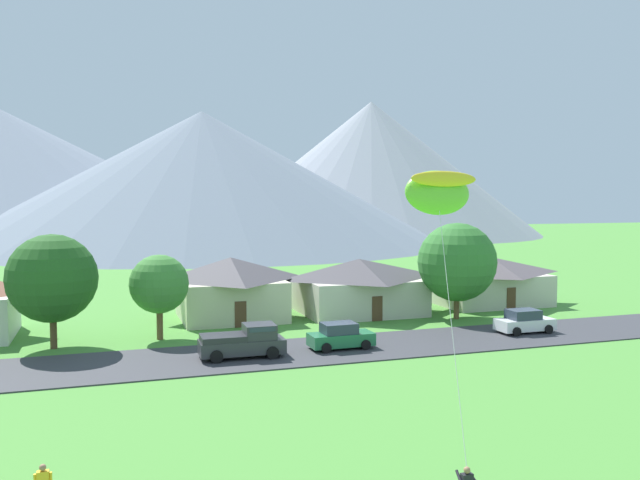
# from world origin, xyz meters

# --- Properties ---
(road_strip) EXTENTS (160.00, 7.51, 0.08)m
(road_strip) POSITION_xyz_m (0.00, 30.89, 0.04)
(road_strip) COLOR #38383D
(road_strip) RESTS_ON ground
(mountain_far_east_ridge) EXTENTS (90.40, 90.40, 36.07)m
(mountain_far_east_ridge) POSITION_xyz_m (61.63, 156.46, 18.04)
(mountain_far_east_ridge) COLOR #8E939E
(mountain_far_east_ridge) RESTS_ON ground
(mountain_central_ridge) EXTENTS (104.35, 104.35, 28.57)m
(mountain_central_ridge) POSITION_xyz_m (12.43, 133.73, 14.28)
(mountain_central_ridge) COLOR slate
(mountain_central_ridge) RESTS_ON ground
(house_leftmost) EXTENTS (10.56, 8.47, 4.66)m
(house_leftmost) POSITION_xyz_m (12.61, 42.95, 2.41)
(house_leftmost) COLOR beige
(house_leftmost) RESTS_ON ground
(house_right_center) EXTENTS (8.74, 8.57, 5.02)m
(house_right_center) POSITION_xyz_m (1.72, 43.95, 2.60)
(house_right_center) COLOR beige
(house_right_center) RESTS_ON ground
(house_rightmost) EXTENTS (10.47, 6.72, 4.41)m
(house_rightmost) POSITION_xyz_m (25.79, 43.07, 2.28)
(house_rightmost) COLOR beige
(house_rightmost) RESTS_ON ground
(tree_near_left) EXTENTS (6.39, 6.39, 7.85)m
(tree_near_left) POSITION_xyz_m (19.15, 37.91, 4.65)
(tree_near_left) COLOR brown
(tree_near_left) RESTS_ON ground
(tree_left_of_center) EXTENTS (5.77, 5.77, 7.52)m
(tree_left_of_center) POSITION_xyz_m (-11.29, 36.97, 4.63)
(tree_left_of_center) COLOR brown
(tree_left_of_center) RESTS_ON ground
(tree_center) EXTENTS (4.09, 4.09, 5.94)m
(tree_center) POSITION_xyz_m (-4.46, 37.61, 3.88)
(tree_center) COLOR brown
(tree_center) RESTS_ON ground
(parked_car_green_west_end) EXTENTS (4.23, 2.14, 1.68)m
(parked_car_green_west_end) POSITION_xyz_m (6.43, 30.78, 0.87)
(parked_car_green_west_end) COLOR #237042
(parked_car_green_west_end) RESTS_ON road_strip
(parked_car_white_mid_west) EXTENTS (4.21, 2.09, 1.68)m
(parked_car_white_mid_west) POSITION_xyz_m (20.86, 31.25, 0.87)
(parked_car_white_mid_west) COLOR white
(parked_car_white_mid_west) RESTS_ON road_strip
(pickup_truck_charcoal_west_side) EXTENTS (5.24, 2.41, 1.99)m
(pickup_truck_charcoal_west_side) POSITION_xyz_m (0.02, 30.50, 1.06)
(pickup_truck_charcoal_west_side) COLOR #333338
(pickup_truck_charcoal_west_side) RESTS_ON road_strip
(kite_flyer_with_kite) EXTENTS (3.35, 5.83, 10.96)m
(kite_flyer_with_kite) POSITION_xyz_m (3.83, 13.22, 9.87)
(kite_flyer_with_kite) COLOR navy
(kite_flyer_with_kite) RESTS_ON ground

